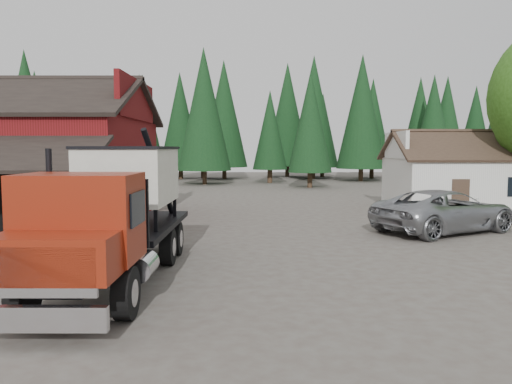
{
  "coord_description": "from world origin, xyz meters",
  "views": [
    {
      "loc": [
        0.97,
        -15.36,
        3.56
      ],
      "look_at": [
        1.02,
        4.72,
        1.8
      ],
      "focal_mm": 35.0,
      "sensor_mm": 36.0,
      "label": 1
    }
  ],
  "objects": [
    {
      "name": "feed_truck",
      "position": [
        -2.75,
        -2.14,
        1.96
      ],
      "size": [
        2.75,
        9.3,
        4.19
      ],
      "rotation": [
        0.0,
        0.0,
        -0.01
      ],
      "color": "black",
      "rests_on": "ground"
    },
    {
      "name": "ground",
      "position": [
        0.0,
        0.0,
        0.0
      ],
      "size": [
        120.0,
        120.0,
        0.0
      ],
      "primitive_type": "plane",
      "color": "#4C443C",
      "rests_on": "ground"
    },
    {
      "name": "near_pine_c",
      "position": [
        22.0,
        26.0,
        6.89
      ],
      "size": [
        4.84,
        4.84,
        12.4
      ],
      "color": "#382619",
      "rests_on": "ground"
    },
    {
      "name": "red_barn",
      "position": [
        -11.0,
        9.9,
        2.69
      ],
      "size": [
        12.8,
        13.63,
        7.18
      ],
      "color": "maroon",
      "rests_on": "ground"
    },
    {
      "name": "near_pine_d",
      "position": [
        -4.0,
        34.0,
        7.39
      ],
      "size": [
        5.28,
        5.28,
        13.4
      ],
      "color": "#382619",
      "rests_on": "ground"
    },
    {
      "name": "conifer_backdrop",
      "position": [
        0.0,
        42.0,
        0.0
      ],
      "size": [
        76.0,
        16.0,
        16.0
      ],
      "primitive_type": null,
      "color": "black",
      "rests_on": "ground"
    },
    {
      "name": "farmhouse",
      "position": [
        13.0,
        13.0,
        1.67
      ],
      "size": [
        8.6,
        6.42,
        4.65
      ],
      "color": "silver",
      "rests_on": "ground"
    },
    {
      "name": "near_pine_b",
      "position": [
        6.0,
        30.0,
        5.89
      ],
      "size": [
        3.96,
        3.96,
        10.4
      ],
      "color": "#382619",
      "rests_on": "ground"
    },
    {
      "name": "silver_car",
      "position": [
        9.08,
        5.68,
        0.9
      ],
      "size": [
        7.16,
        5.7,
        1.81
      ],
      "primitive_type": "imported",
      "rotation": [
        0.0,
        0.0,
        2.06
      ],
      "color": "#9B9EA2",
      "rests_on": "ground"
    }
  ]
}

